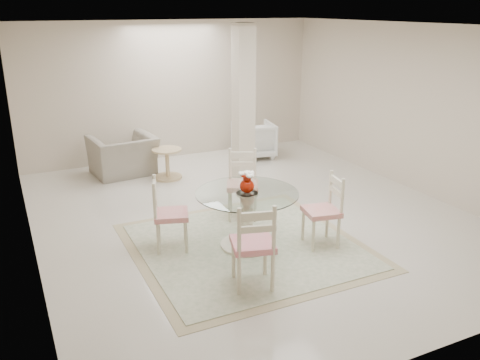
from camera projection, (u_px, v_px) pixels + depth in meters
name	position (u px, v px, depth m)	size (l,w,h in m)	color
ground	(251.00, 215.00, 7.53)	(7.00, 7.00, 0.00)	beige
room_shell	(252.00, 90.00, 6.93)	(6.02, 7.02, 2.71)	beige
column	(243.00, 107.00, 8.41)	(0.30, 0.30, 2.70)	beige
area_rug	(247.00, 246.00, 6.55)	(2.84, 2.84, 0.02)	tan
dining_table	(247.00, 220.00, 6.43)	(1.29, 1.29, 0.75)	beige
red_vase	(247.00, 182.00, 6.27)	(0.21, 0.20, 0.28)	#A21605
dining_chair_east	(327.00, 205.00, 6.44)	(0.49, 0.49, 1.05)	beige
dining_chair_north	(242.00, 179.00, 7.33)	(0.59, 0.59, 1.10)	beige
dining_chair_west	(165.00, 209.00, 6.32)	(0.53, 0.53, 1.05)	beige
dining_chair_south	(254.00, 240.00, 5.40)	(0.55, 0.55, 1.12)	beige
recliner_taupe	(123.00, 156.00, 9.25)	(1.10, 0.96, 0.72)	gray
armchair_white	(254.00, 140.00, 10.34)	(0.77, 0.79, 0.72)	white
side_table	(167.00, 165.00, 9.07)	(0.53, 0.53, 0.55)	#D4B182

